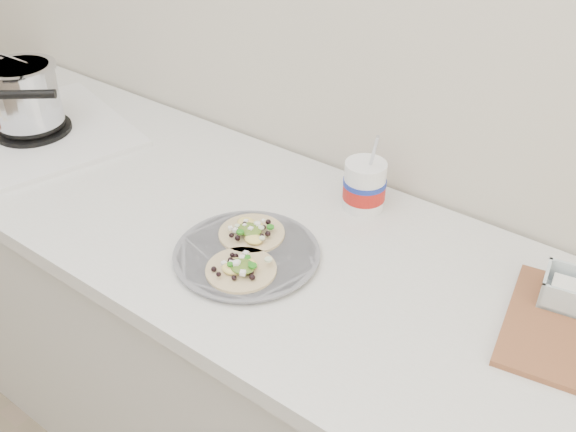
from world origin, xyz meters
The scene contains 4 objects.
counter centered at (0.00, 1.43, 0.45)m, with size 2.44×0.66×0.90m.
stove centered at (-0.80, 1.39, 0.98)m, with size 0.60×0.57×0.24m.
taco_plate centered at (0.00, 1.33, 0.92)m, with size 0.30×0.30×0.04m.
tub centered at (0.10, 1.63, 0.97)m, with size 0.10×0.10×0.22m.
Camera 1 is at (0.69, 0.56, 1.72)m, focal length 40.00 mm.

